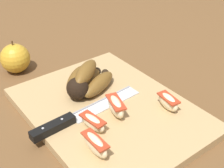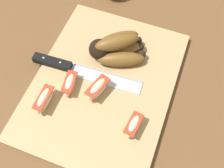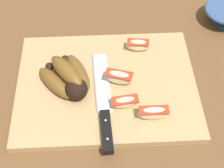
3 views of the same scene
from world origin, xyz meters
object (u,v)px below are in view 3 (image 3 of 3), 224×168
Objects in this scene: apple_wedge_middle at (125,102)px; apple_wedge_extra at (138,45)px; apple_wedge_far at (153,113)px; apple_wedge_near at (119,77)px; chefs_knife at (105,113)px; banana_bunch at (68,78)px.

apple_wedge_extra is at bearing -104.97° from apple_wedge_middle.
apple_wedge_near is at bearing -56.06° from apple_wedge_far.
apple_wedge_near reaches higher than apple_wedge_extra.
apple_wedge_extra is (-0.09, -0.19, 0.01)m from chefs_knife.
apple_wedge_extra is (-0.06, -0.11, -0.00)m from apple_wedge_near.
apple_wedge_far is at bearing 93.69° from apple_wedge_extra.
apple_wedge_middle is at bearing 97.82° from apple_wedge_near.
banana_bunch is at bearing -28.67° from apple_wedge_far.
apple_wedge_far reaches higher than apple_wedge_middle.
apple_wedge_far is 1.13× the size of apple_wedge_extra.
apple_wedge_extra reaches higher than apple_wedge_middle.
banana_bunch is 0.20m from apple_wedge_extra.
apple_wedge_extra is at bearing -117.79° from apple_wedge_near.
banana_bunch is at bearing -0.20° from apple_wedge_near.
chefs_knife is at bearing 132.67° from banana_bunch.
apple_wedge_middle reaches higher than chefs_knife.
apple_wedge_middle is 0.18m from apple_wedge_extra.
apple_wedge_extra reaches higher than chefs_knife.
banana_bunch is at bearing -47.33° from chefs_knife.
apple_wedge_near and apple_wedge_far have the same top height.
banana_bunch reaches higher than apple_wedge_far.
chefs_knife is at bearing -7.56° from apple_wedge_far.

